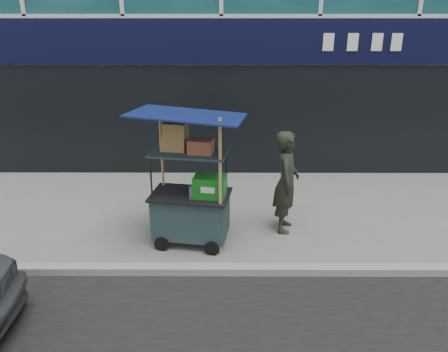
{
  "coord_description": "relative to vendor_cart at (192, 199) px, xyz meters",
  "views": [
    {
      "loc": [
        0.09,
        -5.53,
        3.56
      ],
      "look_at": [
        0.07,
        1.2,
        0.96
      ],
      "focal_mm": 35.0,
      "sensor_mm": 36.0,
      "label": 1
    }
  ],
  "objects": [
    {
      "name": "vendor_cart",
      "position": [
        0.0,
        0.0,
        0.0
      ],
      "size": [
        1.78,
        1.39,
        2.19
      ],
      "rotation": [
        0.0,
        0.0,
        -0.16
      ],
      "color": "#192B2C",
      "rests_on": "ground"
    },
    {
      "name": "curb",
      "position": [
        0.44,
        -0.9,
        -0.71
      ],
      "size": [
        80.0,
        0.18,
        0.12
      ],
      "primitive_type": "cube",
      "color": "gray",
      "rests_on": "ground"
    },
    {
      "name": "vendor_man",
      "position": [
        1.54,
        0.46,
        0.1
      ],
      "size": [
        0.52,
        0.7,
        1.74
      ],
      "primitive_type": "imported",
      "rotation": [
        0.0,
        0.0,
        1.39
      ],
      "color": "black",
      "rests_on": "ground"
    },
    {
      "name": "ground",
      "position": [
        0.44,
        -0.7,
        -0.77
      ],
      "size": [
        80.0,
        80.0,
        0.0
      ],
      "primitive_type": "plane",
      "color": "slate",
      "rests_on": "ground"
    }
  ]
}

